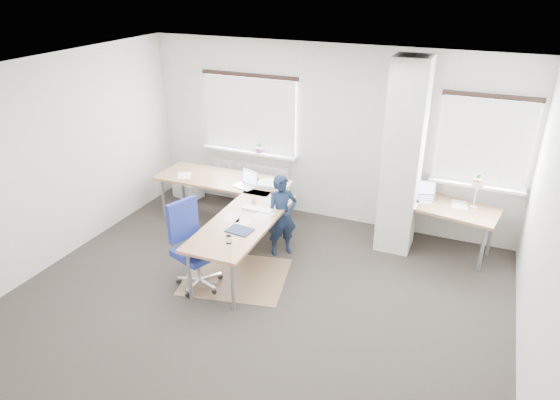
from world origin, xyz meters
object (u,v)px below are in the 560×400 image
at_px(person, 282,216).
at_px(desk_main, 233,200).
at_px(desk_side, 447,209).
at_px(task_chair, 196,263).

bearing_deg(person, desk_main, 136.45).
bearing_deg(desk_main, desk_side, 16.85).
height_order(desk_main, task_chair, task_chair).
height_order(desk_side, person, desk_side).
distance_m(task_chair, person, 1.40).
distance_m(desk_side, person, 2.34).
height_order(desk_main, desk_side, desk_side).
xyz_separation_m(desk_main, task_chair, (0.09, -1.20, -0.37)).
bearing_deg(task_chair, desk_side, 56.94).
xyz_separation_m(desk_side, person, (-2.13, -0.97, -0.08)).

